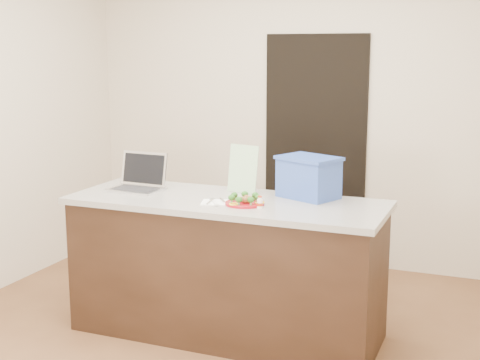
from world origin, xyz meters
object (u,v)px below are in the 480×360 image
at_px(laptop, 140,180).
at_px(yogurt_bottle, 260,203).
at_px(plate, 245,203).
at_px(chair, 299,232).
at_px(napkin, 214,202).
at_px(blue_box, 309,177).
at_px(island, 227,267).

bearing_deg(laptop, yogurt_bottle, -9.41).
bearing_deg(plate, laptop, 169.45).
relative_size(yogurt_bottle, chair, 0.09).
distance_m(plate, chair, 1.03).
height_order(yogurt_bottle, chair, yogurt_bottle).
height_order(napkin, chair, napkin).
distance_m(napkin, chair, 1.08).
xyz_separation_m(yogurt_bottle, blue_box, (0.19, 0.39, 0.11)).
relative_size(island, plate, 8.34).
relative_size(laptop, chair, 0.41).
bearing_deg(laptop, napkin, -13.01).
bearing_deg(napkin, laptop, 164.00).
xyz_separation_m(island, chair, (0.23, 0.84, 0.05)).
bearing_deg(plate, napkin, -171.65).
bearing_deg(plate, blue_box, 47.34).
xyz_separation_m(yogurt_bottle, laptop, (-0.96, 0.21, 0.04)).
bearing_deg(laptop, island, -2.51).
relative_size(island, laptop, 5.62).
bearing_deg(yogurt_bottle, napkin, 175.26).
xyz_separation_m(yogurt_bottle, chair, (-0.05, 0.99, -0.44)).
distance_m(yogurt_bottle, laptop, 0.99).
bearing_deg(chair, blue_box, -66.61).
xyz_separation_m(napkin, laptop, (-0.65, 0.19, 0.06)).
bearing_deg(island, blue_box, 27.33).
xyz_separation_m(napkin, chair, (0.26, 0.97, -0.42)).
height_order(plate, yogurt_bottle, yogurt_bottle).
bearing_deg(napkin, island, 75.67).
relative_size(plate, blue_box, 0.55).
height_order(island, napkin, napkin).
relative_size(yogurt_bottle, blue_box, 0.17).
bearing_deg(blue_box, plate, -109.15).
bearing_deg(blue_box, chair, 135.62).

